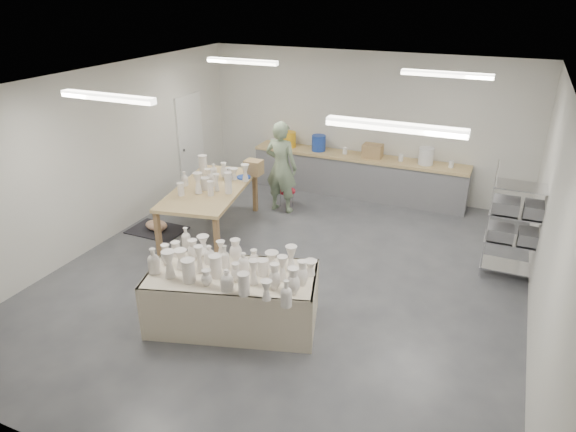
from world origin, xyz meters
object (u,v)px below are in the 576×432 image
at_px(drying_table, 233,295).
at_px(potter, 281,167).
at_px(red_stool, 287,192).
at_px(work_table, 215,185).

height_order(drying_table, potter, potter).
relative_size(potter, red_stool, 4.47).
xyz_separation_m(drying_table, work_table, (-1.72, 2.46, 0.44)).
distance_m(potter, red_stool, 0.68).
bearing_deg(drying_table, red_stool, 87.18).
bearing_deg(work_table, potter, 49.78).
height_order(potter, red_stool, potter).
relative_size(drying_table, potter, 1.31).
xyz_separation_m(drying_table, red_stool, (-0.99, 4.03, -0.14)).
relative_size(work_table, potter, 1.37).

